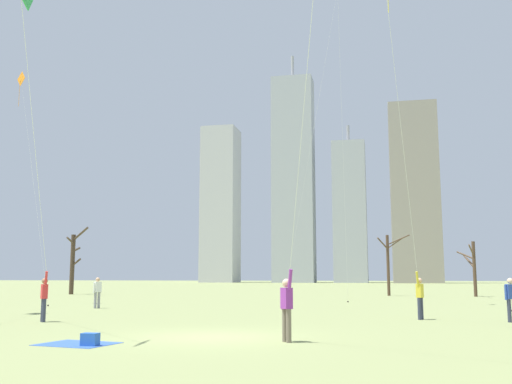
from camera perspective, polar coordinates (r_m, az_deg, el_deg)
The scene contains 15 objects.
ground_plane at distance 16.91m, azimuth -4.35°, elevation -13.90°, with size 400.00×400.00×0.00m, color #848E56.
kite_flyer_foreground_left_red at distance 14.03m, azimuth 4.18°, elevation 2.68°, with size 3.21×8.89×17.96m.
kite_flyer_midfield_left_green at distance 21.56m, azimuth -20.35°, elevation -3.70°, with size 3.65×8.20×10.19m.
kite_flyer_midfield_center_yellow at distance 23.33m, azimuth 15.01°, elevation -3.70°, with size 1.62×5.67×13.59m.
bystander_strolling_midfield at distance 24.02m, azimuth 23.57°, elevation -9.38°, with size 0.47×0.32×1.62m.
bystander_far_off_by_trees at distance 32.62m, azimuth -15.18°, elevation -9.28°, with size 0.34×0.46×1.62m.
distant_kite_low_near_trees_orange at distance 40.33m, azimuth -21.72°, elevation 8.66°, with size 4.11×1.83×14.70m.
picnic_spot at distance 15.52m, azimuth -16.34°, elevation -13.77°, with size 2.02×1.70×0.31m.
bare_tree_left_of_center at distance 58.09m, azimuth -17.36°, elevation -6.37°, with size 2.00×2.83×6.27m.
bare_tree_center at distance 52.75m, azimuth 12.77°, elevation -6.64°, with size 2.81×1.25×5.27m.
bare_tree_rightmost at distance 52.46m, azimuth 20.37°, elevation -6.76°, with size 1.40×3.14×4.57m.
skyline_slender_spire at distance 149.55m, azimuth 15.20°, elevation 0.07°, with size 11.76×5.21×44.84m.
skyline_squat_block at distance 155.52m, azimuth 3.67°, elevation 1.33°, with size 10.79×7.36×61.17m.
skyline_short_annex at distance 154.55m, azimuth 9.11°, elevation -1.89°, with size 8.53×7.58×41.38m.
skyline_mid_tower_right at distance 161.39m, azimuth -3.47°, elevation -1.21°, with size 9.30×9.50×42.47m.
Camera 1 is at (4.70, -16.15, 1.69)m, focal length 41.12 mm.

